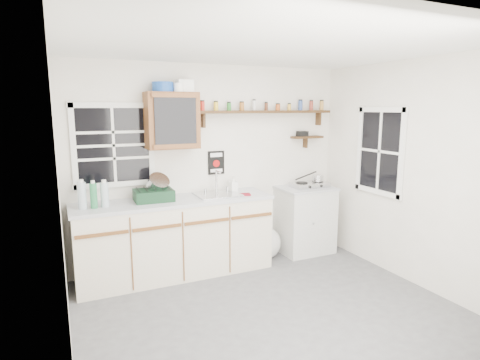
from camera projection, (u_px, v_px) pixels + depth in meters
name	position (u px, v px, depth m)	size (l,w,h in m)	color
room	(274.00, 187.00, 3.69)	(3.64, 3.24, 2.54)	#4D4D4F
main_cabinet	(176.00, 237.00, 4.75)	(2.31, 0.63, 0.92)	beige
right_cabinet	(305.00, 219.00, 5.53)	(0.73, 0.57, 0.91)	#B9BAB3
sink	(217.00, 194.00, 4.89)	(0.52, 0.44, 0.29)	#B6B7BB
upper_cabinet	(172.00, 121.00, 4.65)	(0.60, 0.32, 0.65)	#5A2F16
upper_cabinet_clutter	(172.00, 87.00, 4.58)	(0.47, 0.24, 0.14)	#17449B
spice_shelf	(266.00, 111.00, 5.22)	(1.91, 0.18, 0.35)	#301E0D
secondary_shelf	(305.00, 137.00, 5.55)	(0.45, 0.16, 0.24)	#301E0D
warning_sign	(216.00, 163.00, 5.12)	(0.22, 0.02, 0.30)	black
window_back	(114.00, 145.00, 4.56)	(0.93, 0.03, 0.98)	black
window_right	(380.00, 151.00, 4.88)	(0.03, 0.78, 1.08)	black
water_bottles	(93.00, 195.00, 4.24)	(0.31, 0.10, 0.31)	#ADBFCA
dish_rack	(155.00, 192.00, 4.59)	(0.44, 0.34, 0.33)	black
soap_bottle	(233.00, 184.00, 5.07)	(0.09, 0.09, 0.20)	white
rag	(245.00, 194.00, 4.89)	(0.13, 0.11, 0.02)	maroon
hotplate	(310.00, 185.00, 5.44)	(0.51, 0.28, 0.07)	#B6B7BB
saucepan	(317.00, 178.00, 5.48)	(0.33, 0.25, 0.16)	#B6B7BB
trash_bag	(266.00, 243.00, 5.33)	(0.41, 0.37, 0.47)	silver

